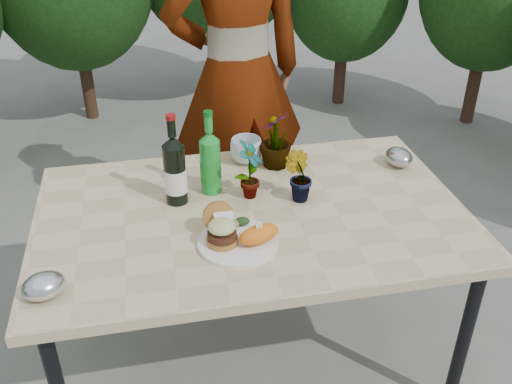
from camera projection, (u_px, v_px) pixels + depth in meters
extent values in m
plane|color=#62635E|center=(252.00, 352.00, 2.53)|extent=(80.00, 80.00, 0.00)
cube|color=#CDB988|center=(252.00, 215.00, 2.15)|extent=(1.60, 1.00, 0.04)
cylinder|color=black|center=(464.00, 339.00, 2.12)|extent=(0.05, 0.05, 0.71)
cylinder|color=black|center=(78.00, 252.00, 2.57)|extent=(0.05, 0.05, 0.71)
cylinder|color=black|center=(378.00, 216.00, 2.82)|extent=(0.05, 0.05, 0.71)
cylinder|color=#382316|center=(89.00, 93.00, 4.63)|extent=(0.10, 0.10, 0.42)
cylinder|color=#382316|center=(219.00, 71.00, 4.96)|extent=(0.10, 0.10, 0.50)
cylinder|color=#382316|center=(339.00, 81.00, 4.91)|extent=(0.10, 0.10, 0.38)
cylinder|color=#382316|center=(471.00, 96.00, 4.55)|extent=(0.10, 0.10, 0.44)
cylinder|color=white|center=(238.00, 242.00, 1.96)|extent=(0.28, 0.28, 0.01)
cylinder|color=#B7722D|center=(222.00, 240.00, 1.94)|extent=(0.11, 0.11, 0.02)
cylinder|color=#472314|center=(222.00, 235.00, 1.93)|extent=(0.10, 0.10, 0.02)
ellipsoid|color=beige|center=(222.00, 226.00, 1.91)|extent=(0.10, 0.10, 0.04)
cylinder|color=#B7722D|center=(219.00, 217.00, 1.98)|extent=(0.11, 0.06, 0.11)
ellipsoid|color=orange|center=(259.00, 234.00, 1.93)|extent=(0.17, 0.12, 0.06)
ellipsoid|color=olive|center=(234.00, 223.00, 2.02)|extent=(0.04, 0.04, 0.02)
ellipsoid|color=#193814|center=(242.00, 221.00, 2.03)|extent=(0.06, 0.04, 0.03)
cylinder|color=black|center=(175.00, 175.00, 2.14)|extent=(0.08, 0.08, 0.24)
cylinder|color=white|center=(176.00, 180.00, 2.15)|extent=(0.09, 0.09, 0.09)
cone|color=black|center=(173.00, 141.00, 2.06)|extent=(0.08, 0.08, 0.04)
cylinder|color=black|center=(171.00, 128.00, 2.04)|extent=(0.03, 0.03, 0.07)
cylinder|color=maroon|center=(170.00, 117.00, 2.02)|extent=(0.04, 0.04, 0.02)
cylinder|color=green|center=(211.00, 167.00, 2.21)|extent=(0.08, 0.08, 0.22)
cylinder|color=#198C26|center=(211.00, 172.00, 2.22)|extent=(0.08, 0.08, 0.09)
cone|color=green|center=(209.00, 136.00, 2.14)|extent=(0.08, 0.08, 0.04)
cylinder|color=green|center=(208.00, 124.00, 2.11)|extent=(0.03, 0.03, 0.07)
cylinder|color=#0C5919|center=(208.00, 113.00, 2.09)|extent=(0.04, 0.04, 0.02)
cylinder|color=white|center=(224.00, 226.00, 1.97)|extent=(0.07, 0.07, 0.09)
imported|color=#26571D|center=(250.00, 170.00, 2.16)|extent=(0.14, 0.15, 0.24)
imported|color=#21551D|center=(298.00, 177.00, 2.16)|extent=(0.14, 0.14, 0.20)
imported|color=#1C511C|center=(276.00, 140.00, 2.38)|extent=(0.19, 0.19, 0.25)
imported|color=silver|center=(246.00, 150.00, 2.44)|extent=(0.14, 0.14, 0.11)
ellipsoid|color=silver|center=(44.00, 286.00, 1.71)|extent=(0.16, 0.15, 0.08)
ellipsoid|color=#ACAEB3|center=(399.00, 157.00, 2.43)|extent=(0.13, 0.15, 0.08)
imported|color=#99634C|center=(237.00, 75.00, 2.76)|extent=(0.78, 0.59, 1.95)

